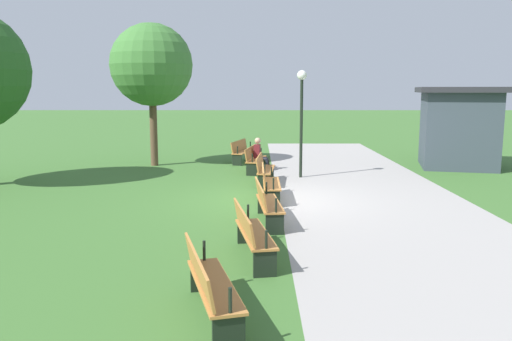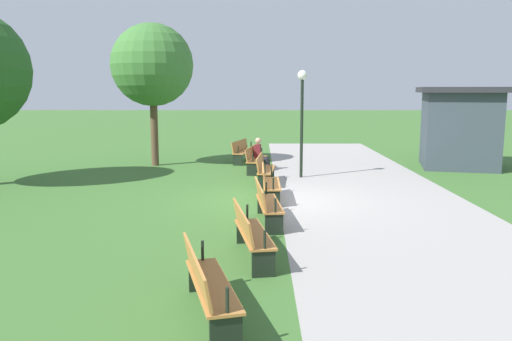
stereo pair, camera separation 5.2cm
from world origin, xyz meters
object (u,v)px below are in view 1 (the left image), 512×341
object	(u,v)px
bench_0	(242,151)
kiosk	(458,126)
bench_3	(269,182)
bench_4	(267,202)
bench_2	(264,169)
person_seated	(260,153)
bench_5	(251,232)
tree_1	(152,65)
bench_1	(254,158)
bench_6	(209,283)
lamp_post	(302,102)

from	to	relation	value
bench_0	kiosk	distance (m)	8.37
bench_3	bench_4	size ratio (longest dim) A/B	0.98
bench_0	bench_2	world-z (taller)	same
bench_2	bench_0	bearing A→B (deg)	-165.10
person_seated	bench_5	bearing A→B (deg)	8.85
kiosk	tree_1	bearing A→B (deg)	-79.04
bench_1	bench_5	world-z (taller)	same
bench_1	tree_1	size ratio (longest dim) A/B	0.37
bench_4	bench_3	bearing A→B (deg)	172.54
bench_3	bench_0	bearing A→B (deg)	-172.56
bench_1	bench_6	distance (m)	11.94
bench_2	bench_3	bearing A→B (deg)	7.46
bench_3	person_seated	size ratio (longest dim) A/B	1.63
bench_2	person_seated	world-z (taller)	person_seated
person_seated	bench_0	bearing A→B (deg)	-151.36
bench_1	bench_4	world-z (taller)	same
bench_4	lamp_post	distance (m)	6.45
bench_1	lamp_post	distance (m)	2.83
bench_0	bench_2	xyz separation A→B (m)	(4.73, 0.83, 0.00)
bench_6	kiosk	bearing A→B (deg)	132.87
bench_4	lamp_post	xyz separation A→B (m)	(-5.99, 1.25, 2.03)
bench_6	tree_1	distance (m)	14.24
bench_1	lamp_post	bearing A→B (deg)	62.41
bench_0	kiosk	world-z (taller)	kiosk
bench_3	person_seated	world-z (taller)	person_seated
tree_1	bench_1	bearing A→B (deg)	68.99
tree_1	bench_2	bearing A→B (deg)	47.33
bench_6	person_seated	size ratio (longest dim) A/B	1.67
person_seated	lamp_post	xyz separation A→B (m)	(1.46, 1.37, 1.88)
bench_1	bench_2	bearing A→B (deg)	17.40
bench_1	bench_6	xyz separation A→B (m)	(11.93, -0.52, 0.00)
kiosk	bench_6	bearing A→B (deg)	-19.39
bench_4	tree_1	size ratio (longest dim) A/B	0.37
bench_3	person_seated	bearing A→B (deg)	-177.46
bench_6	bench_3	bearing A→B (deg)	157.61
person_seated	lamp_post	world-z (taller)	lamp_post
bench_3	bench_5	world-z (taller)	same
bench_2	bench_1	bearing A→B (deg)	-167.58
person_seated	tree_1	xyz separation A→B (m)	(-1.24, -4.09, 3.19)
bench_4	person_seated	xyz separation A→B (m)	(-7.45, -0.12, 0.16)
bench_4	bench_5	xyz separation A→B (m)	(2.39, -0.31, 0.00)
person_seated	kiosk	bearing A→B (deg)	106.60
tree_1	lamp_post	size ratio (longest dim) A/B	1.52
tree_1	lamp_post	xyz separation A→B (m)	(2.70, 5.46, -1.32)
tree_1	bench_4	bearing A→B (deg)	25.86
bench_6	kiosk	distance (m)	15.46
person_seated	kiosk	distance (m)	7.61
bench_2	bench_5	bearing A→B (deg)	2.50
lamp_post	bench_2	bearing A→B (deg)	-46.60
bench_3	kiosk	xyz separation A→B (m)	(-5.92, 7.28, 1.07)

